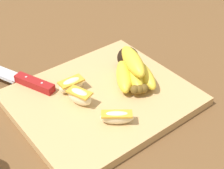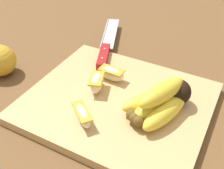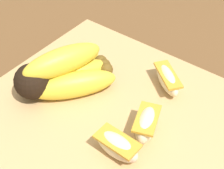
{
  "view_description": "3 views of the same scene",
  "coord_description": "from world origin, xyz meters",
  "px_view_note": "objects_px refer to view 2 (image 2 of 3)",
  "views": [
    {
      "loc": [
        -0.34,
        -0.47,
        0.49
      ],
      "look_at": [
        0.01,
        -0.03,
        0.05
      ],
      "focal_mm": 54.15,
      "sensor_mm": 36.0,
      "label": 1
    },
    {
      "loc": [
        0.19,
        -0.4,
        0.4
      ],
      "look_at": [
        -0.02,
        -0.02,
        0.06
      ],
      "focal_mm": 44.71,
      "sensor_mm": 36.0,
      "label": 2
    },
    {
      "loc": [
        -0.2,
        0.25,
        0.37
      ],
      "look_at": [
        0.01,
        -0.03,
        0.05
      ],
      "focal_mm": 55.58,
      "sensor_mm": 36.0,
      "label": 3
    }
  ],
  "objects_px": {
    "chefs_knife": "(106,47)",
    "apple_wedge_near": "(112,74)",
    "banana_bunch": "(161,101)",
    "apple_wedge_middle": "(97,83)",
    "whole_apple": "(0,60)",
    "apple_wedge_far": "(82,115)"
  },
  "relations": [
    {
      "from": "whole_apple",
      "to": "apple_wedge_near",
      "type": "bearing_deg",
      "value": 17.13
    },
    {
      "from": "banana_bunch",
      "to": "apple_wedge_middle",
      "type": "xyz_separation_m",
      "value": [
        -0.14,
        0.0,
        -0.01
      ]
    },
    {
      "from": "apple_wedge_near",
      "to": "banana_bunch",
      "type": "bearing_deg",
      "value": -20.05
    },
    {
      "from": "apple_wedge_near",
      "to": "apple_wedge_far",
      "type": "bearing_deg",
      "value": -84.57
    },
    {
      "from": "banana_bunch",
      "to": "apple_wedge_middle",
      "type": "bearing_deg",
      "value": 179.57
    },
    {
      "from": "apple_wedge_near",
      "to": "whole_apple",
      "type": "bearing_deg",
      "value": -162.87
    },
    {
      "from": "apple_wedge_far",
      "to": "banana_bunch",
      "type": "bearing_deg",
      "value": 37.54
    },
    {
      "from": "chefs_knife",
      "to": "whole_apple",
      "type": "bearing_deg",
      "value": -134.05
    },
    {
      "from": "apple_wedge_middle",
      "to": "chefs_knife",
      "type": "bearing_deg",
      "value": 112.56
    },
    {
      "from": "banana_bunch",
      "to": "apple_wedge_near",
      "type": "relative_size",
      "value": 2.4
    },
    {
      "from": "banana_bunch",
      "to": "apple_wedge_near",
      "type": "height_order",
      "value": "banana_bunch"
    },
    {
      "from": "apple_wedge_middle",
      "to": "whole_apple",
      "type": "bearing_deg",
      "value": -172.64
    },
    {
      "from": "apple_wedge_middle",
      "to": "apple_wedge_far",
      "type": "distance_m",
      "value": 0.1
    },
    {
      "from": "banana_bunch",
      "to": "chefs_knife",
      "type": "xyz_separation_m",
      "value": [
        -0.21,
        0.16,
        -0.02
      ]
    },
    {
      "from": "apple_wedge_middle",
      "to": "apple_wedge_far",
      "type": "height_order",
      "value": "apple_wedge_middle"
    },
    {
      "from": "apple_wedge_near",
      "to": "whole_apple",
      "type": "height_order",
      "value": "whole_apple"
    },
    {
      "from": "banana_bunch",
      "to": "apple_wedge_middle",
      "type": "relative_size",
      "value": 2.36
    },
    {
      "from": "banana_bunch",
      "to": "apple_wedge_near",
      "type": "xyz_separation_m",
      "value": [
        -0.13,
        0.05,
        -0.01
      ]
    },
    {
      "from": "banana_bunch",
      "to": "chefs_knife",
      "type": "distance_m",
      "value": 0.26
    },
    {
      "from": "apple_wedge_middle",
      "to": "apple_wedge_far",
      "type": "bearing_deg",
      "value": -75.58
    },
    {
      "from": "apple_wedge_far",
      "to": "chefs_knife",
      "type": "bearing_deg",
      "value": 109.61
    },
    {
      "from": "chefs_knife",
      "to": "apple_wedge_near",
      "type": "relative_size",
      "value": 4.46
    }
  ]
}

